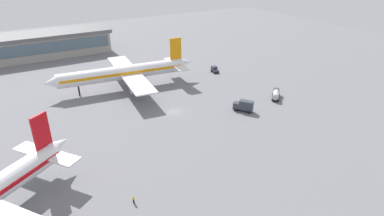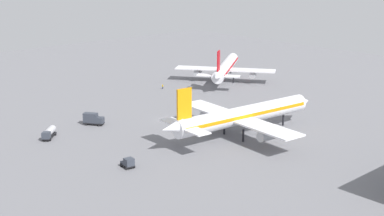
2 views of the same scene
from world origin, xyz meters
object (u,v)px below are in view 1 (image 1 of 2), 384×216
baggage_tug (215,69)px  ground_crew_worker (133,199)px  catering_truck (244,106)px  airplane_taxiing (125,72)px  fuel_truck (276,94)px

baggage_tug → ground_crew_worker: bearing=141.9°
catering_truck → baggage_tug: bearing=-54.6°
ground_crew_worker → catering_truck: bearing=-130.0°
catering_truck → baggage_tug: (-11.48, -32.27, -0.54)m
airplane_taxiing → catering_truck: bearing=129.9°
airplane_taxiing → ground_crew_worker: bearing=77.1°
baggage_tug → fuel_truck: size_ratio=0.59×
fuel_truck → airplane_taxiing: bearing=95.0°
airplane_taxiing → catering_truck: (-23.08, 33.98, -3.80)m
baggage_tug → fuel_truck: fuel_truck is taller
airplane_taxiing → fuel_truck: size_ratio=8.55×
airplane_taxiing → baggage_tug: size_ratio=14.59×
airplane_taxiing → catering_truck: 41.25m
baggage_tug → ground_crew_worker: 74.43m
fuel_truck → catering_truck: bearing=144.1°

